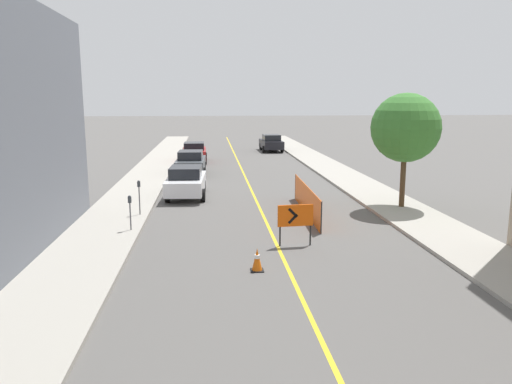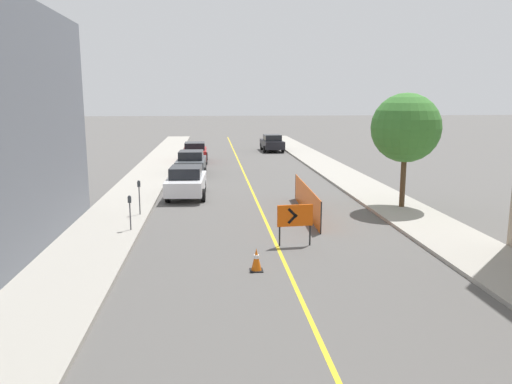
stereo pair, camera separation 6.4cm
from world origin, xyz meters
TOP-DOWN VIEW (x-y plane):
  - lane_stripe at (0.00, 35.43)m, footprint 0.12×70.86m
  - sidewalk_left at (-6.28, 35.43)m, footprint 2.77×70.86m
  - sidewalk_right at (6.28, 35.43)m, footprint 2.77×70.86m
  - traffic_cone_third at (-0.93, 19.70)m, footprint 0.38×0.38m
  - arrow_barricade_primary at (0.61, 22.11)m, footprint 1.24×0.18m
  - safety_mesh_fence at (1.92, 26.81)m, footprint 0.24×6.74m
  - parked_car_curb_near at (-3.48, 31.13)m, footprint 2.00×4.38m
  - parked_car_curb_mid at (-3.51, 38.78)m, footprint 1.95×4.36m
  - parked_car_curb_far at (-3.45, 45.14)m, footprint 1.94×4.32m
  - parked_car_opposite_side at (3.61, 52.97)m, footprint 1.95×4.36m
  - parking_meter_near_curb at (-5.25, 24.26)m, footprint 0.12×0.11m
  - parking_meter_far_curb at (-5.25, 26.79)m, footprint 0.12×0.11m
  - street_tree_right_near at (6.42, 27.31)m, footprint 3.07×3.07m

SIDE VIEW (x-z plane):
  - lane_stripe at x=0.00m, z-range 0.00..0.01m
  - sidewalk_left at x=-6.28m, z-range 0.00..0.13m
  - sidewalk_right at x=6.28m, z-range 0.00..0.13m
  - traffic_cone_third at x=-0.93m, z-range 0.00..0.68m
  - safety_mesh_fence at x=1.92m, z-range 0.00..1.25m
  - parked_car_curb_near at x=-3.48m, z-range 0.00..1.59m
  - parked_car_curb_mid at x=-3.51m, z-range 0.00..1.59m
  - parked_car_curb_far at x=-3.45m, z-range 0.00..1.59m
  - parked_car_opposite_side at x=3.61m, z-range 0.00..1.59m
  - arrow_barricade_primary at x=0.61m, z-range 0.29..1.73m
  - parking_meter_near_curb at x=-5.25m, z-range 0.41..1.72m
  - parking_meter_far_curb at x=-5.25m, z-range 0.43..1.90m
  - street_tree_right_near at x=6.42m, z-range 1.14..6.24m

